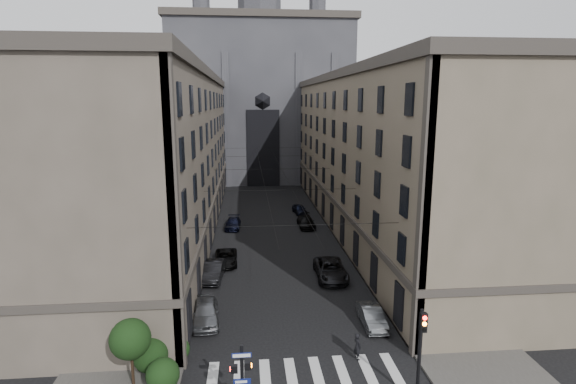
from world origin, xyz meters
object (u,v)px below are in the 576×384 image
object	(u,v)px
traffic_light_right	(421,345)
car_right_midfar	(306,222)
car_right_midnear	(331,270)
pedestrian	(357,346)
car_right_near	(372,317)
gothic_tower	(260,90)
pedestrian_signal_left	(242,377)
car_left_midfar	(226,258)
car_left_far	(233,223)
car_left_midnear	(213,271)
car_left_near	(205,312)
car_right_far	(300,209)

from	to	relation	value
traffic_light_right	car_right_midfar	xyz separation A→B (m)	(-1.40, 33.68, -2.60)
traffic_light_right	car_right_midnear	bearing A→B (deg)	94.70
traffic_light_right	pedestrian	distance (m)	5.34
traffic_light_right	car_right_near	distance (m)	8.68
gothic_tower	pedestrian_signal_left	size ratio (longest dim) A/B	14.50
traffic_light_right	car_left_midfar	world-z (taller)	traffic_light_right
car_right_midfar	pedestrian	world-z (taller)	pedestrian
pedestrian_signal_left	car_right_midfar	bearing A→B (deg)	77.25
traffic_light_right	car_left_far	world-z (taller)	traffic_light_right
car_right_near	car_right_midnear	bearing A→B (deg)	98.46
car_left_midnear	car_right_near	size ratio (longest dim) A/B	1.20
pedestrian_signal_left	car_left_near	size ratio (longest dim) A/B	0.85
traffic_light_right	car_right_midnear	size ratio (longest dim) A/B	0.92
pedestrian	car_left_midfar	bearing A→B (deg)	6.77
car_right_midnear	car_left_far	bearing A→B (deg)	119.56
car_left_near	car_left_midnear	bearing A→B (deg)	85.02
car_right_midfar	pedestrian	size ratio (longest dim) A/B	2.79
gothic_tower	car_right_midfar	xyz separation A→B (m)	(4.20, -39.35, -17.11)
car_left_far	car_right_far	bearing A→B (deg)	39.07
car_left_midnear	car_left_far	distance (m)	16.24
gothic_tower	car_left_midfar	size ratio (longest dim) A/B	12.46
traffic_light_right	car_right_midnear	distance (m)	17.28
traffic_light_right	car_right_far	distance (m)	40.66
car_right_midnear	pedestrian	world-z (taller)	pedestrian
pedestrian_signal_left	car_right_far	distance (m)	41.72
car_right_far	pedestrian	xyz separation A→B (m)	(-0.77, -36.32, 0.20)
car_left_midfar	car_right_near	xyz separation A→B (m)	(10.71, -13.16, 0.01)
gothic_tower	car_right_far	distance (m)	36.97
gothic_tower	car_right_near	xyz separation A→B (m)	(5.47, -64.76, -17.14)
car_left_near	car_left_midnear	xyz separation A→B (m)	(0.00, 7.94, -0.01)
traffic_light_right	car_left_midnear	world-z (taller)	traffic_light_right
car_left_midfar	car_left_midnear	bearing A→B (deg)	-105.75
car_left_midfar	car_right_near	size ratio (longest dim) A/B	1.17
car_left_midnear	car_right_midnear	bearing A→B (deg)	1.19
traffic_light_right	car_left_near	size ratio (longest dim) A/B	1.11
pedestrian_signal_left	car_left_midnear	bearing A→B (deg)	98.41
car_left_far	pedestrian	world-z (taller)	pedestrian
car_left_midnear	car_left_midfar	bearing A→B (deg)	80.57
car_left_far	car_right_far	world-z (taller)	car_right_far
car_left_midnear	car_right_near	world-z (taller)	car_left_midnear
gothic_tower	car_left_midnear	bearing A→B (deg)	-96.40
car_left_near	car_left_far	xyz separation A→B (m)	(1.29, 24.12, -0.16)
gothic_tower	car_left_near	distance (m)	65.76
car_right_midfar	pedestrian_signal_left	bearing A→B (deg)	-104.42
traffic_light_right	car_left_midnear	bearing A→B (deg)	123.61
car_right_near	gothic_tower	bearing A→B (deg)	95.05
car_left_midfar	car_right_midfar	xyz separation A→B (m)	(9.44, 12.25, 0.04)
car_left_near	car_right_near	distance (m)	11.77
car_right_midnear	pedestrian	xyz separation A→B (m)	(-0.77, -12.81, 0.06)
traffic_light_right	car_right_far	bearing A→B (deg)	91.98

